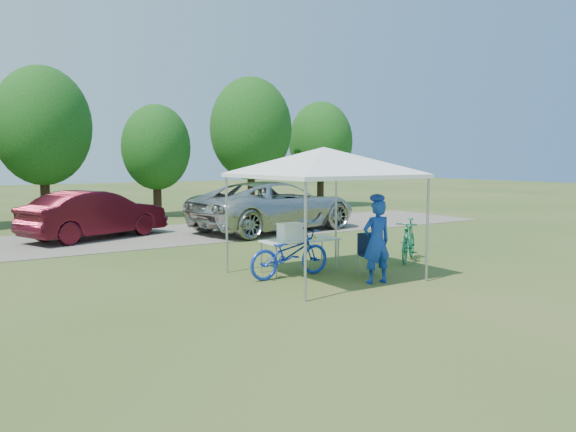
% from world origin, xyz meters
% --- Properties ---
extents(ground, '(100.00, 100.00, 0.00)m').
position_xyz_m(ground, '(0.00, 0.00, 0.00)').
color(ground, '#2D5119').
rests_on(ground, ground).
extents(gravel_strip, '(24.00, 5.00, 0.02)m').
position_xyz_m(gravel_strip, '(0.00, 8.00, 0.01)').
color(gravel_strip, gray).
rests_on(gravel_strip, ground).
extents(canopy, '(4.53, 4.53, 3.00)m').
position_xyz_m(canopy, '(0.00, 0.00, 2.65)').
color(canopy, '#A5A5AA').
rests_on(canopy, ground).
extents(treeline, '(24.89, 4.28, 6.30)m').
position_xyz_m(treeline, '(-0.29, 14.05, 3.53)').
color(treeline, '#382314').
rests_on(treeline, ground).
extents(folding_table, '(1.74, 0.73, 0.72)m').
position_xyz_m(folding_table, '(-0.06, 0.77, 0.67)').
color(folding_table, white).
rests_on(folding_table, ground).
extents(folding_chair, '(0.51, 0.52, 0.90)m').
position_xyz_m(folding_chair, '(0.99, -0.36, 0.53)').
color(folding_chair, black).
rests_on(folding_chair, ground).
extents(cooler, '(0.52, 0.35, 0.38)m').
position_xyz_m(cooler, '(-0.32, 0.77, 0.91)').
color(cooler, white).
rests_on(cooler, folding_table).
extents(ice_cream_cup, '(0.07, 0.07, 0.06)m').
position_xyz_m(ice_cream_cup, '(0.30, 0.72, 0.74)').
color(ice_cream_cup, '#C6D331').
rests_on(ice_cream_cup, folding_table).
extents(cyclist, '(0.67, 0.49, 1.68)m').
position_xyz_m(cyclist, '(0.53, -1.06, 0.84)').
color(cyclist, '#1337A0').
rests_on(cyclist, ground).
extents(bike_blue, '(1.92, 0.68, 1.01)m').
position_xyz_m(bike_blue, '(-0.61, 0.36, 0.50)').
color(bike_blue, '#1737CC').
rests_on(bike_blue, ground).
extents(bike_green, '(1.67, 1.40, 1.03)m').
position_xyz_m(bike_green, '(2.84, 0.34, 0.51)').
color(bike_green, '#19734A').
rests_on(bike_green, ground).
extents(minivan, '(6.49, 3.76, 1.70)m').
position_xyz_m(minivan, '(3.17, 7.06, 0.87)').
color(minivan, beige).
rests_on(minivan, gravel_strip).
extents(sedan, '(4.79, 3.09, 1.49)m').
position_xyz_m(sedan, '(-2.55, 8.47, 0.77)').
color(sedan, '#440B15').
rests_on(sedan, gravel_strip).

